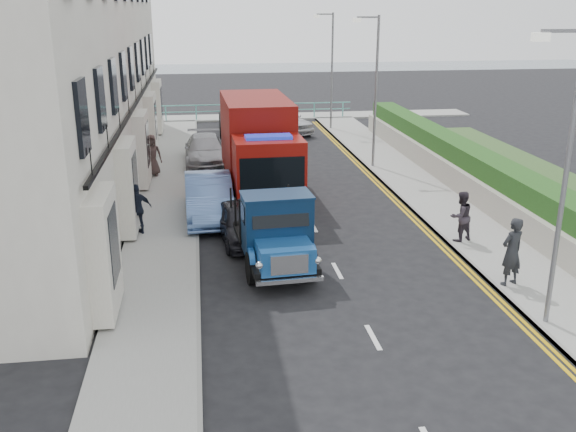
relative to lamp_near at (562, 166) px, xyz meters
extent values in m
plane|color=black|center=(-4.18, 2.00, -4.00)|extent=(120.00, 120.00, 0.00)
cube|color=gray|center=(-9.38, 11.00, -3.94)|extent=(2.40, 38.00, 0.12)
cube|color=gray|center=(1.12, 11.00, -3.94)|extent=(2.60, 38.00, 0.12)
cube|color=gray|center=(-4.18, 31.00, -3.94)|extent=(30.00, 2.50, 0.12)
plane|color=#4C5C67|center=(-4.18, 62.00, -4.00)|extent=(120.00, 120.00, 0.00)
cube|color=silver|center=(-13.68, 15.00, 3.00)|extent=(6.00, 30.00, 14.00)
cube|color=black|center=(-10.53, 15.00, -0.40)|extent=(0.12, 28.00, 0.10)
cube|color=#B2AD9E|center=(2.42, 11.00, -3.45)|extent=(0.30, 28.00, 1.00)
cube|color=#214416|center=(3.12, 11.00, -3.05)|extent=(1.20, 28.00, 1.70)
cube|color=#59B2A5|center=(-4.18, 30.20, -2.92)|extent=(13.00, 0.08, 0.06)
cube|color=#59B2A5|center=(-4.18, 30.20, -3.35)|extent=(13.00, 0.06, 0.05)
cylinder|color=slate|center=(0.12, 0.00, -0.50)|extent=(0.12, 0.12, 7.00)
cube|color=slate|center=(-0.38, 0.00, 2.90)|extent=(1.00, 0.08, 0.08)
cube|color=beige|center=(-0.88, 0.00, 2.78)|extent=(0.35, 0.18, 0.18)
cylinder|color=slate|center=(0.12, 16.00, -0.50)|extent=(0.12, 0.12, 7.00)
cube|color=slate|center=(-0.38, 16.00, 2.90)|extent=(1.00, 0.08, 0.08)
cube|color=beige|center=(-0.88, 16.00, 2.78)|extent=(0.35, 0.18, 0.18)
cylinder|color=slate|center=(0.12, 26.00, -0.50)|extent=(0.12, 0.12, 7.00)
cube|color=slate|center=(-0.38, 26.00, 2.90)|extent=(1.00, 0.08, 0.08)
cube|color=beige|center=(-0.88, 26.00, 2.78)|extent=(0.35, 0.18, 0.18)
cylinder|color=black|center=(-6.73, 3.45, -3.54)|extent=(0.31, 0.94, 0.92)
cylinder|color=black|center=(-5.05, 3.56, -3.54)|extent=(0.31, 0.94, 0.92)
cylinder|color=black|center=(-6.91, 6.13, -3.54)|extent=(0.31, 0.94, 0.92)
cylinder|color=black|center=(-5.23, 6.24, -3.54)|extent=(0.31, 0.94, 0.92)
cube|color=black|center=(-5.98, 4.85, -3.40)|extent=(2.13, 4.72, 0.17)
cube|color=#1B4E93|center=(-5.86, 3.07, -3.06)|extent=(1.57, 1.34, 0.69)
cube|color=silver|center=(-5.82, 2.43, -3.06)|extent=(1.01, 0.14, 0.53)
cube|color=#0C2342|center=(-5.93, 4.17, -2.51)|extent=(1.99, 1.28, 1.68)
cube|color=black|center=(-6.06, 5.99, -3.18)|extent=(2.19, 2.82, 0.12)
cylinder|color=black|center=(-6.69, 9.10, -3.44)|extent=(0.35, 1.13, 1.12)
cylinder|color=black|center=(-4.55, 9.16, -3.44)|extent=(0.35, 1.13, 1.12)
cylinder|color=black|center=(-6.77, 12.26, -3.44)|extent=(0.35, 1.13, 1.12)
cylinder|color=black|center=(-4.63, 12.32, -3.44)|extent=(0.35, 1.13, 1.12)
cylinder|color=black|center=(-6.83, 14.51, -3.44)|extent=(0.35, 1.13, 1.12)
cylinder|color=black|center=(-4.68, 14.56, -3.44)|extent=(0.35, 1.13, 1.12)
cube|color=black|center=(-5.69, 11.78, -3.23)|extent=(2.52, 7.20, 0.26)
cube|color=maroon|center=(-5.62, 9.13, -2.16)|extent=(2.50, 2.00, 2.24)
cube|color=black|center=(-5.60, 8.19, -2.06)|extent=(2.25, 0.14, 1.12)
cube|color=maroon|center=(-5.71, 12.90, -1.65)|extent=(2.68, 5.37, 3.06)
imported|color=black|center=(-6.78, 6.97, -3.36)|extent=(1.99, 3.89, 1.27)
imported|color=#5F86CD|center=(-7.78, 9.50, -3.21)|extent=(1.80, 4.82, 1.57)
imported|color=#9F9EA2|center=(-7.78, 17.88, -3.30)|extent=(2.01, 4.82, 1.39)
imported|color=black|center=(-5.44, 26.05, -3.18)|extent=(2.88, 5.97, 1.64)
imported|color=silver|center=(-2.99, 25.41, -3.19)|extent=(3.69, 5.12, 1.62)
imported|color=black|center=(0.22, 2.18, -2.92)|extent=(0.82, 0.68, 1.92)
imported|color=#2F2831|center=(0.22, 5.67, -3.05)|extent=(0.96, 0.85, 1.65)
imported|color=black|center=(-10.16, 7.77, -3.02)|extent=(1.08, 0.84, 1.72)
imported|color=#3D2F2C|center=(-10.18, 15.56, -2.95)|extent=(0.94, 0.64, 1.86)
camera|label=1|loc=(-8.00, -12.97, 3.42)|focal=40.00mm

